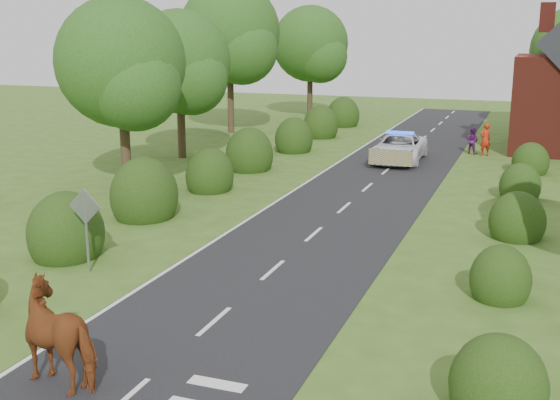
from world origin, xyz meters
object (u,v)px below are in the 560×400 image
at_px(road_sign, 86,218).
at_px(pedestrian_purple, 472,141).
at_px(pedestrian_red, 485,139).
at_px(police_van, 399,148).
at_px(cow, 66,340).

distance_m(road_sign, pedestrian_purple, 26.27).
height_order(pedestrian_red, pedestrian_purple, pedestrian_red).
bearing_deg(road_sign, police_van, 76.38).
distance_m(cow, pedestrian_red, 30.66).
bearing_deg(cow, pedestrian_purple, 178.39).
xyz_separation_m(road_sign, pedestrian_purple, (8.54, 24.83, -0.89)).
bearing_deg(pedestrian_purple, road_sign, 95.00).
distance_m(road_sign, cow, 6.67).
xyz_separation_m(road_sign, pedestrian_red, (9.28, 24.46, -0.73)).
height_order(road_sign, cow, road_sign).
bearing_deg(pedestrian_red, road_sign, 33.79).
relative_size(road_sign, cow, 1.04).
relative_size(road_sign, pedestrian_red, 1.36).
bearing_deg(pedestrian_purple, police_van, 72.07).
bearing_deg(road_sign, pedestrian_purple, 71.03).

